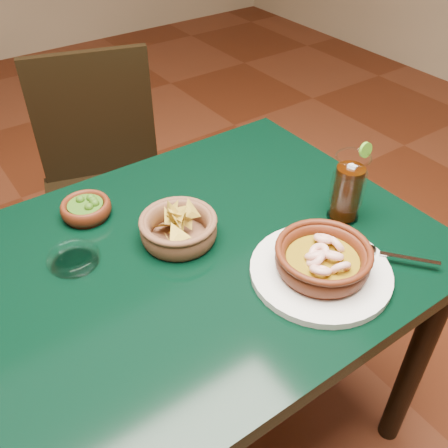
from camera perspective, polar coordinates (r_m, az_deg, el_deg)
ground at (r=1.68m, az=-4.70°, el=-23.53°), size 7.00×7.00×0.00m
dining_table at (r=1.14m, az=-6.41°, el=-8.28°), size 1.20×0.80×0.75m
dining_chair at (r=1.78m, az=-13.21°, el=4.67°), size 0.53×0.53×0.92m
shrimp_plate at (r=1.04m, az=11.18°, el=-4.30°), size 0.36×0.29×0.08m
chip_basket at (r=1.11m, az=-5.23°, el=-0.47°), size 0.20×0.20×0.13m
guacamole_ramekin at (r=1.22m, az=-15.48°, el=1.77°), size 0.14×0.14×0.05m
cola_drink at (r=1.17m, az=13.95°, el=3.98°), size 0.16×0.16×0.19m
glass_ashtray at (r=1.10m, az=-16.80°, el=-3.83°), size 0.12×0.12×0.03m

